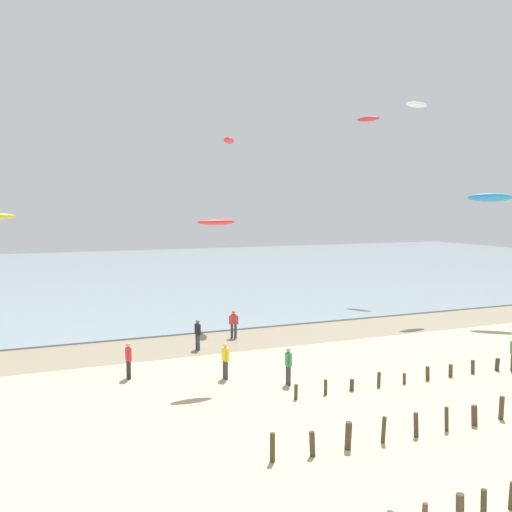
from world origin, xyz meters
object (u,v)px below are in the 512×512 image
(person_mid_beach, at_px, (198,334))
(kite_aloft_7, at_px, (216,222))
(person_nearest_camera, at_px, (234,323))
(kite_aloft_4, at_px, (368,119))
(kite_aloft_2, at_px, (490,198))
(kite_aloft_3, at_px, (229,141))
(kite_aloft_0, at_px, (417,105))
(person_trailing_behind, at_px, (288,365))
(person_left_flank, at_px, (225,360))
(person_far_down_beach, at_px, (128,359))

(person_mid_beach, bearing_deg, kite_aloft_7, -97.33)
(person_nearest_camera, distance_m, kite_aloft_7, 10.39)
(person_mid_beach, height_order, kite_aloft_4, kite_aloft_4)
(person_nearest_camera, xyz_separation_m, kite_aloft_4, (16.41, 10.34, 14.70))
(kite_aloft_2, bearing_deg, kite_aloft_7, -127.31)
(kite_aloft_2, xyz_separation_m, kite_aloft_3, (-16.56, 7.55, 3.97))
(kite_aloft_4, bearing_deg, kite_aloft_3, 77.78)
(person_nearest_camera, xyz_separation_m, kite_aloft_0, (15.89, 3.21, 14.74))
(kite_aloft_2, bearing_deg, kite_aloft_3, -165.87)
(kite_aloft_3, relative_size, kite_aloft_7, 1.18)
(kite_aloft_0, relative_size, kite_aloft_4, 0.98)
(person_trailing_behind, height_order, kite_aloft_7, kite_aloft_7)
(person_left_flank, bearing_deg, kite_aloft_0, 29.56)
(person_trailing_behind, distance_m, kite_aloft_2, 22.25)
(person_far_down_beach, bearing_deg, person_trailing_behind, -30.02)
(person_mid_beach, relative_size, person_far_down_beach, 1.00)
(person_far_down_beach, xyz_separation_m, kite_aloft_2, (25.84, 4.02, 7.75))
(person_nearest_camera, relative_size, person_trailing_behind, 1.00)
(person_trailing_behind, relative_size, kite_aloft_4, 0.80)
(person_nearest_camera, height_order, kite_aloft_0, kite_aloft_0)
(person_mid_beach, bearing_deg, person_far_down_beach, -139.35)
(person_nearest_camera, bearing_deg, person_mid_beach, -146.14)
(kite_aloft_0, bearing_deg, person_trailing_behind, -149.24)
(person_far_down_beach, relative_size, person_trailing_behind, 1.00)
(person_left_flank, distance_m, kite_aloft_2, 23.75)
(person_left_flank, height_order, kite_aloft_4, kite_aloft_4)
(person_nearest_camera, distance_m, kite_aloft_0, 21.91)
(kite_aloft_0, bearing_deg, person_mid_beach, -171.15)
(kite_aloft_2, relative_size, kite_aloft_4, 1.37)
(kite_aloft_3, bearing_deg, person_trailing_behind, 1.46)
(kite_aloft_0, distance_m, kite_aloft_2, 8.97)
(person_trailing_behind, distance_m, kite_aloft_7, 7.29)
(person_far_down_beach, xyz_separation_m, kite_aloft_4, (23.87, 16.21, 14.70))
(person_left_flank, height_order, person_far_down_beach, same)
(person_mid_beach, distance_m, kite_aloft_7, 8.42)
(kite_aloft_3, bearing_deg, person_mid_beach, -19.84)
(person_mid_beach, relative_size, kite_aloft_3, 0.80)
(kite_aloft_4, bearing_deg, person_left_flank, 102.57)
(kite_aloft_2, distance_m, kite_aloft_7, 22.68)
(person_trailing_behind, bearing_deg, person_nearest_camera, 84.18)
(kite_aloft_7, bearing_deg, person_left_flank, -50.64)
(person_nearest_camera, distance_m, person_mid_beach, 3.48)
(person_left_flank, xyz_separation_m, kite_aloft_3, (5.12, 13.38, 11.73))
(person_trailing_behind, relative_size, kite_aloft_0, 0.82)
(person_left_flank, relative_size, kite_aloft_0, 0.82)
(person_far_down_beach, xyz_separation_m, person_trailing_behind, (6.49, -3.75, 0.00))
(kite_aloft_0, bearing_deg, person_far_down_beach, -165.24)
(kite_aloft_3, bearing_deg, kite_aloft_4, 119.45)
(person_mid_beach, height_order, kite_aloft_3, kite_aloft_3)
(person_trailing_behind, xyz_separation_m, kite_aloft_0, (16.87, 12.82, 14.74))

